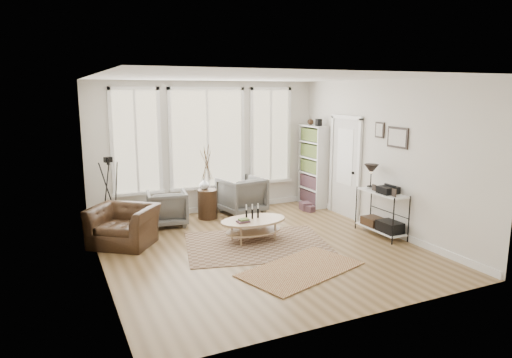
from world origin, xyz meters
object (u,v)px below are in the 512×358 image
armchair_right (242,195)px  accent_chair (123,226)px  armchair_left (167,208)px  coffee_table (253,224)px  side_table (207,180)px  low_shelf (381,209)px  bookcase (313,166)px

armchair_right → accent_chair: bearing=11.2°
armchair_left → accent_chair: bearing=49.4°
armchair_left → armchair_right: size_ratio=0.87×
coffee_table → side_table: bearing=99.1°
low_shelf → accent_chair: size_ratio=1.22×
low_shelf → armchair_right: bearing=124.8°
bookcase → side_table: 2.65m
side_table → bookcase: bearing=1.1°
armchair_left → coffee_table: bearing=134.7°
bookcase → armchair_right: 1.91m
armchair_left → armchair_right: 1.74m
low_shelf → side_table: bearing=136.4°
coffee_table → armchair_right: (0.54, 1.81, 0.10)m
armchair_left → armchair_right: bearing=-164.8°
coffee_table → armchair_left: (-1.18, 1.61, 0.05)m
armchair_left → accent_chair: 1.32m
low_shelf → coffee_table: size_ratio=1.03×
low_shelf → accent_chair: bearing=161.9°
low_shelf → armchair_left: size_ratio=1.66×
bookcase → side_table: bearing=-178.9°
armchair_left → side_table: (0.90, 0.14, 0.48)m
armchair_left → side_table: 1.03m
side_table → accent_chair: 2.21m
accent_chair → side_table: bearing=64.0°
coffee_table → armchair_right: size_ratio=1.41×
low_shelf → armchair_left: low_shelf is taller
bookcase → accent_chair: 4.71m
low_shelf → armchair_left: 4.21m
low_shelf → coffee_table: low_shelf is taller
bookcase → low_shelf: bookcase is taller
accent_chair → armchair_right: bearing=57.8°
side_table → accent_chair: bearing=-152.2°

